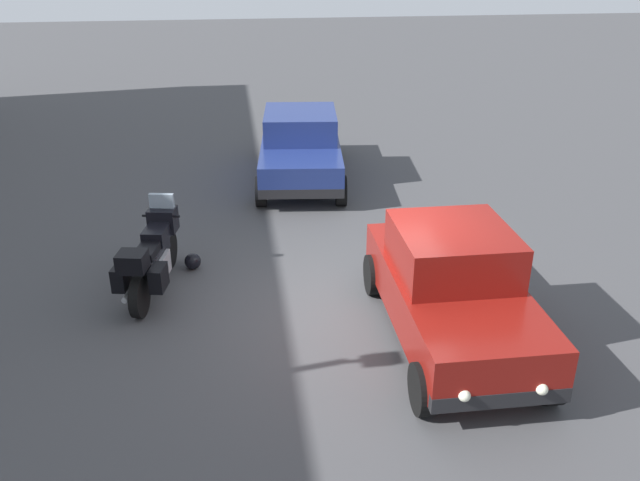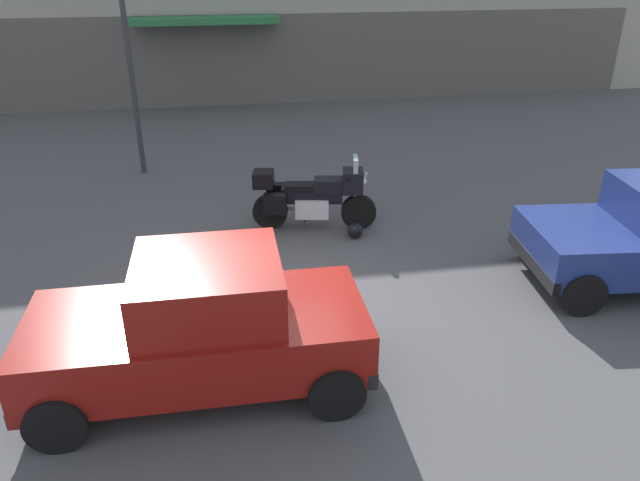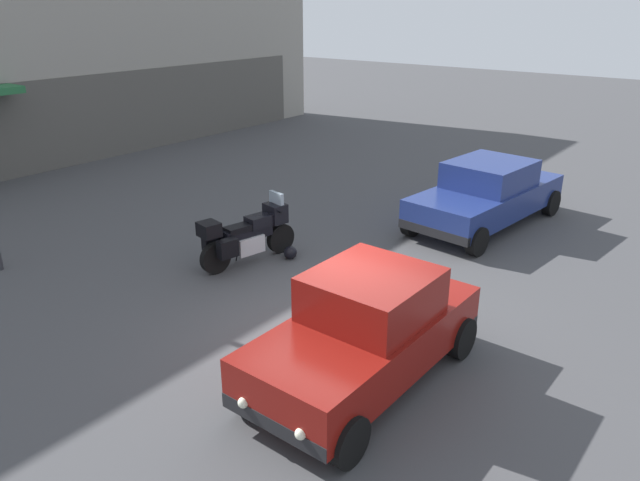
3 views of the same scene
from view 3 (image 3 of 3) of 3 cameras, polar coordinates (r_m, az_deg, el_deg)
ground_plane at (r=9.84m, az=1.87°, el=-8.92°), size 80.00×80.00×0.00m
motorcycle at (r=12.25m, az=-6.97°, el=0.57°), size 2.25×0.97×1.36m
helmet at (r=12.54m, az=-2.84°, el=-1.15°), size 0.28×0.28×0.28m
car_hatchback_near at (r=8.37m, az=4.39°, el=-8.54°), size 3.89×1.82×1.64m
car_sedan_far at (r=14.80m, az=15.60°, el=4.33°), size 4.70×2.33×1.56m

